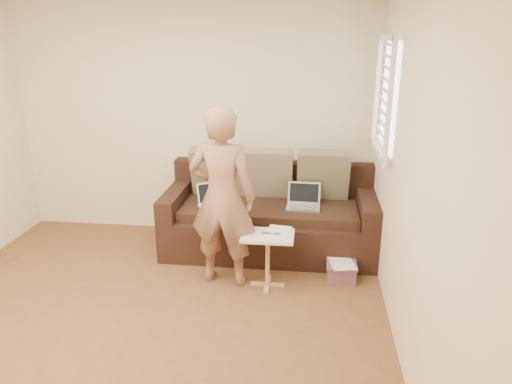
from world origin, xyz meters
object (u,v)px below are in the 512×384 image
laptop_silver (303,208)px  sofa (269,213)px  laptop_white (217,207)px  side_table (268,260)px  person (222,197)px  striped_box (341,271)px  drinking_glass (248,226)px

laptop_silver → sofa: bearing=169.1°
laptop_white → side_table: 0.90m
person → striped_box: person is taller
sofa → person: 0.91m
drinking_glass → laptop_white: bearing=124.3°
person → drinking_glass: (0.23, -0.00, -0.26)m
drinking_glass → striped_box: 1.01m
laptop_white → drinking_glass: (0.40, -0.59, 0.06)m
person → drinking_glass: size_ratio=13.95×
laptop_white → drinking_glass: laptop_white is taller
laptop_white → striped_box: size_ratio=1.17×
side_table → drinking_glass: drinking_glass is taller
sofa → laptop_white: bearing=-165.4°
laptop_white → person: size_ratio=0.20×
striped_box → laptop_white: bearing=161.2°
drinking_glass → laptop_silver: bearing=53.0°
sofa → laptop_silver: size_ratio=6.48×
person → side_table: size_ratio=3.24×
person → drinking_glass: 0.35m
sofa → laptop_white: size_ratio=6.59×
laptop_silver → laptop_white: (-0.89, -0.06, 0.00)m
sofa → drinking_glass: sofa is taller
striped_box → side_table: bearing=-164.2°
laptop_white → person: 0.69m
person → striped_box: bearing=-167.1°
laptop_silver → side_table: 0.80m
side_table → sofa: bearing=94.0°
sofa → laptop_silver: sofa is taller
laptop_white → striped_box: laptop_white is taller
sofa → striped_box: sofa is taller
side_table → laptop_silver: bearing=66.5°
sofa → drinking_glass: 0.76m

